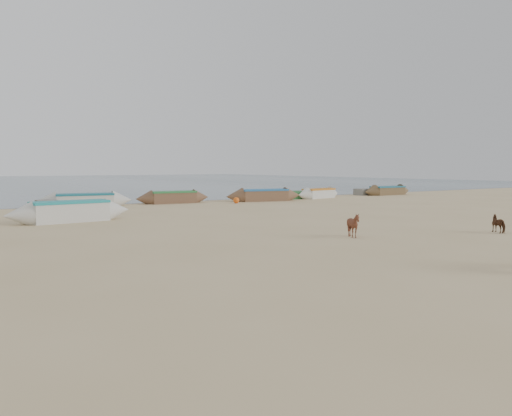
{
  "coord_description": "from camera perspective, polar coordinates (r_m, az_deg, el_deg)",
  "views": [
    {
      "loc": [
        -10.97,
        -12.42,
        2.64
      ],
      "look_at": [
        0.0,
        4.0,
        1.0
      ],
      "focal_mm": 35.0,
      "sensor_mm": 36.0,
      "label": 1
    }
  ],
  "objects": [
    {
      "name": "sea",
      "position": [
        95.09,
        -27.14,
        2.63
      ],
      "size": [
        160.0,
        160.0,
        0.0
      ],
      "primitive_type": "plane",
      "color": "slate",
      "rests_on": "ground"
    },
    {
      "name": "ground",
      "position": [
        16.77,
        7.63,
        -4.35
      ],
      "size": [
        140.0,
        140.0,
        0.0
      ],
      "primitive_type": "plane",
      "color": "tan",
      "rests_on": "ground"
    },
    {
      "name": "waterline_canoes",
      "position": [
        35.75,
        -10.17,
        1.11
      ],
      "size": [
        51.52,
        4.6,
        0.92
      ],
      "color": "white",
      "rests_on": "ground"
    },
    {
      "name": "near_canoe",
      "position": [
        25.43,
        -20.46,
        -0.36
      ],
      "size": [
        6.01,
        1.71,
        1.01
      ],
      "primitive_type": null,
      "rotation": [
        0.0,
        0.0,
        0.08
      ],
      "color": "silver",
      "rests_on": "ground"
    },
    {
      "name": "calf_front",
      "position": [
        18.92,
        11.07,
        -1.94
      ],
      "size": [
        1.07,
        1.02,
        0.93
      ],
      "primitive_type": "imported",
      "rotation": [
        0.0,
        0.0,
        -1.16
      ],
      "color": "#552A1B",
      "rests_on": "ground"
    },
    {
      "name": "beach_clutter",
      "position": [
        35.92,
        -7.21,
        0.97
      ],
      "size": [
        44.02,
        4.14,
        0.64
      ],
      "color": "#2E6841",
      "rests_on": "ground"
    },
    {
      "name": "calf_right",
      "position": [
        22.24,
        26.11,
        -1.62
      ],
      "size": [
        0.66,
        0.75,
        0.72
      ],
      "primitive_type": "imported",
      "rotation": [
        0.0,
        0.0,
        1.63
      ],
      "color": "#4E2C19",
      "rests_on": "ground"
    }
  ]
}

